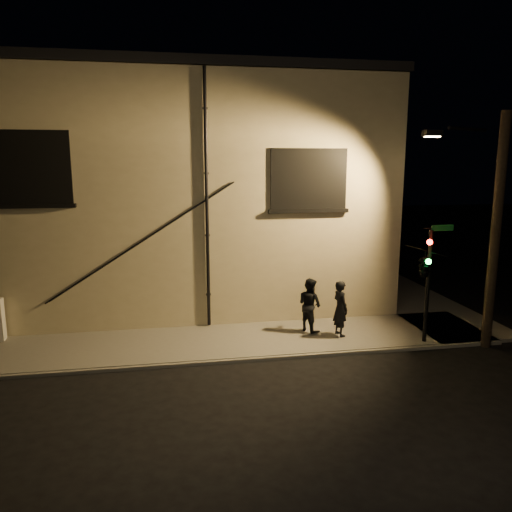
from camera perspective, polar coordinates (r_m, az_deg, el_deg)
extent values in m
plane|color=black|center=(14.65, 2.80, -11.63)|extent=(90.00, 90.00, 0.00)
cube|color=#605E56|center=(15.70, -9.36, -9.96)|extent=(20.00, 3.00, 0.12)
cube|color=#605E56|center=(23.90, 13.80, -2.85)|extent=(3.00, 16.00, 0.12)
cube|color=tan|center=(22.23, -10.02, 7.23)|extent=(16.00, 12.00, 8.50)
cube|color=black|center=(22.39, -10.41, 18.53)|extent=(16.20, 12.20, 0.30)
cube|color=black|center=(16.64, -24.13, 9.23)|extent=(2.20, 0.10, 2.20)
cube|color=#A5B28C|center=(16.65, -24.12, 9.24)|extent=(1.98, 0.05, 1.98)
cube|color=black|center=(16.84, 6.05, 8.76)|extent=(2.60, 0.10, 2.00)
cube|color=#A5B28C|center=(16.85, 6.03, 8.76)|extent=(2.38, 0.05, 1.78)
cylinder|color=black|center=(16.21, -5.64, 6.24)|extent=(0.11, 0.11, 8.30)
cylinder|color=black|center=(16.37, -13.26, 1.43)|extent=(5.96, 0.04, 3.75)
cylinder|color=black|center=(16.35, -12.85, 1.65)|extent=(5.96, 0.04, 3.75)
imported|color=black|center=(16.05, 9.61, -5.91)|extent=(0.56, 0.73, 1.79)
imported|color=black|center=(16.37, 6.16, -5.55)|extent=(1.00, 1.07, 1.75)
cylinder|color=black|center=(15.97, 19.03, -3.33)|extent=(0.12, 0.12, 3.46)
imported|color=black|center=(15.61, 18.71, -0.86)|extent=(0.69, 2.12, 0.84)
sphere|color=#FF140C|center=(15.34, 19.25, 1.50)|extent=(0.17, 0.17, 0.17)
sphere|color=#14FF3F|center=(15.44, 19.11, -0.61)|extent=(0.17, 0.17, 0.17)
cube|color=#0C4C1E|center=(15.82, 20.54, 3.03)|extent=(0.70, 0.03, 0.18)
cylinder|color=black|center=(16.26, 25.70, 2.33)|extent=(0.29, 0.29, 6.99)
cylinder|color=black|center=(16.15, 23.07, 13.22)|extent=(1.78, 0.97, 0.10)
cube|color=black|center=(16.21, 19.53, 13.10)|extent=(0.55, 0.28, 0.18)
cube|color=#FFC672|center=(16.20, 19.51, 12.75)|extent=(0.42, 0.20, 0.04)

